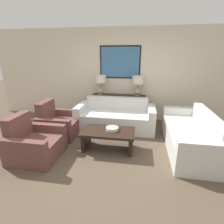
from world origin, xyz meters
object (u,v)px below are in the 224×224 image
object	(u,v)px
console_table	(119,108)
decorative_bowl	(112,129)
couch_by_back_wall	(115,118)
table_lamp_left	(100,81)
armchair_near_back_wall	(58,124)
table_lamp_right	(138,82)
couch_by_side	(191,136)
coffee_table	(108,136)
armchair_near_camera	(35,144)

from	to	relation	value
console_table	decorative_bowl	distance (m)	1.72
console_table	couch_by_back_wall	world-z (taller)	couch_by_back_wall
table_lamp_left	armchair_near_back_wall	world-z (taller)	table_lamp_left
table_lamp_right	decorative_bowl	distance (m)	1.91
decorative_bowl	table_lamp_right	bearing A→B (deg)	75.17
table_lamp_left	couch_by_back_wall	world-z (taller)	table_lamp_left
couch_by_side	coffee_table	world-z (taller)	couch_by_side
console_table	table_lamp_left	distance (m)	0.96
table_lamp_right	armchair_near_camera	distance (m)	3.08
coffee_table	decorative_bowl	xyz separation A→B (m)	(0.08, 0.05, 0.15)
decorative_bowl	armchair_near_camera	xyz separation A→B (m)	(-1.43, -0.56, -0.18)
armchair_near_back_wall	armchair_near_camera	size ratio (longest dim) A/B	1.00
coffee_table	armchair_near_camera	world-z (taller)	armchair_near_camera
console_table	couch_by_side	bearing A→B (deg)	-39.99
armchair_near_camera	coffee_table	bearing A→B (deg)	20.63
coffee_table	armchair_near_camera	xyz separation A→B (m)	(-1.35, -0.51, -0.03)
armchair_near_camera	armchair_near_back_wall	bearing A→B (deg)	90.00
armchair_near_back_wall	console_table	bearing A→B (deg)	43.00
table_lamp_left	armchair_near_back_wall	size ratio (longest dim) A/B	0.64
armchair_near_back_wall	decorative_bowl	bearing A→B (deg)	-17.96
console_table	coffee_table	size ratio (longest dim) A/B	1.44
table_lamp_left	decorative_bowl	size ratio (longest dim) A/B	2.19
table_lamp_right	couch_by_back_wall	distance (m)	1.22
console_table	armchair_near_camera	world-z (taller)	armchair_near_camera
couch_by_back_wall	table_lamp_right	bearing A→B (deg)	48.90
table_lamp_right	armchair_near_camera	size ratio (longest dim) A/B	0.64
armchair_near_camera	couch_by_back_wall	bearing A→B (deg)	50.81
coffee_table	decorative_bowl	distance (m)	0.17
table_lamp_right	decorative_bowl	size ratio (longest dim) A/B	2.19
couch_by_side	armchair_near_camera	xyz separation A→B (m)	(-3.06, -0.82, -0.01)
couch_by_side	decorative_bowl	world-z (taller)	couch_by_side
couch_by_side	armchair_near_back_wall	distance (m)	3.07
console_table	coffee_table	world-z (taller)	console_table
console_table	decorative_bowl	size ratio (longest dim) A/B	5.97
table_lamp_left	decorative_bowl	bearing A→B (deg)	-69.56
table_lamp_right	coffee_table	distance (m)	2.03
couch_by_side	armchair_near_camera	size ratio (longest dim) A/B	2.30
coffee_table	couch_by_back_wall	bearing A→B (deg)	90.76
console_table	armchair_near_camera	bearing A→B (deg)	-120.56
armchair_near_back_wall	table_lamp_right	bearing A→B (deg)	33.52
couch_by_back_wall	armchair_near_camera	distance (m)	2.12
table_lamp_right	console_table	bearing A→B (deg)	180.00
table_lamp_right	armchair_near_back_wall	world-z (taller)	table_lamp_right
console_table	coffee_table	distance (m)	1.76
couch_by_side	decorative_bowl	size ratio (longest dim) A/B	7.84
couch_by_back_wall	couch_by_side	xyz separation A→B (m)	(1.72, -0.82, 0.00)
table_lamp_right	coffee_table	xyz separation A→B (m)	(-0.53, -1.76, -0.87)
couch_by_back_wall	armchair_near_back_wall	xyz separation A→B (m)	(-1.34, -0.62, -0.01)
coffee_table	decorative_bowl	bearing A→B (deg)	30.52
armchair_near_camera	table_lamp_right	bearing A→B (deg)	50.27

